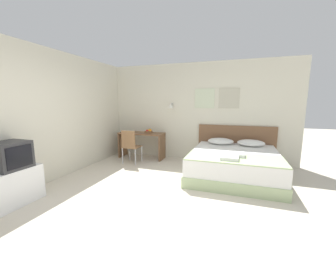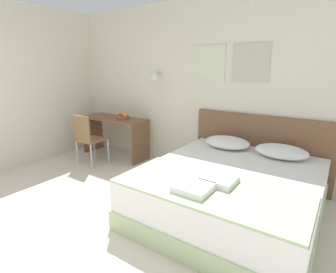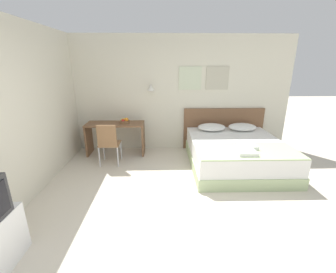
% 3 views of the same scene
% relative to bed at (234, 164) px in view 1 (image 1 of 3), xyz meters
% --- Properties ---
extents(ground_plane, '(24.00, 24.00, 0.00)m').
position_rel_bed_xyz_m(ground_plane, '(-1.20, -1.88, -0.27)').
color(ground_plane, beige).
extents(wall_back, '(5.45, 0.31, 2.65)m').
position_rel_bed_xyz_m(wall_back, '(-1.19, 1.11, 1.06)').
color(wall_back, beige).
rests_on(wall_back, ground_plane).
extents(wall_left, '(0.06, 5.96, 2.65)m').
position_rel_bed_xyz_m(wall_left, '(-3.55, -1.90, 1.06)').
color(wall_left, beige).
rests_on(wall_left, ground_plane).
extents(bed, '(1.82, 2.04, 0.55)m').
position_rel_bed_xyz_m(bed, '(0.00, 0.00, 0.00)').
color(bed, '#B2C693').
rests_on(bed, ground_plane).
extents(headboard, '(1.94, 0.06, 1.00)m').
position_rel_bed_xyz_m(headboard, '(-0.00, 1.05, 0.23)').
color(headboard, brown).
rests_on(headboard, ground_plane).
extents(pillow_left, '(0.64, 0.47, 0.15)m').
position_rel_bed_xyz_m(pillow_left, '(-0.36, 0.74, 0.35)').
color(pillow_left, white).
rests_on(pillow_left, bed).
extents(pillow_right, '(0.64, 0.47, 0.15)m').
position_rel_bed_xyz_m(pillow_right, '(0.36, 0.74, 0.35)').
color(pillow_right, white).
rests_on(pillow_right, bed).
extents(throw_blanket, '(1.77, 0.82, 0.02)m').
position_rel_bed_xyz_m(throw_blanket, '(-0.00, -0.59, 0.29)').
color(throw_blanket, '#B2C693').
rests_on(throw_blanket, bed).
extents(folded_towel_near_foot, '(0.31, 0.30, 0.06)m').
position_rel_bed_xyz_m(folded_towel_near_foot, '(0.05, -0.45, 0.33)').
color(folded_towel_near_foot, white).
rests_on(folded_towel_near_foot, throw_blanket).
extents(folded_towel_mid_bed, '(0.32, 0.31, 0.06)m').
position_rel_bed_xyz_m(folded_towel_mid_bed, '(-0.08, -0.74, 0.33)').
color(folded_towel_mid_bed, white).
rests_on(folded_towel_mid_bed, throw_blanket).
extents(desk, '(1.30, 0.51, 0.74)m').
position_rel_bed_xyz_m(desk, '(-2.57, 0.72, 0.25)').
color(desk, brown).
rests_on(desk, ground_plane).
extents(desk_chair, '(0.41, 0.41, 0.88)m').
position_rel_bed_xyz_m(desk_chair, '(-2.59, 0.10, 0.24)').
color(desk_chair, '#8E6642').
rests_on(desk_chair, ground_plane).
extents(fruit_bowl, '(0.23, 0.23, 0.12)m').
position_rel_bed_xyz_m(fruit_bowl, '(-2.35, 0.73, 0.51)').
color(fruit_bowl, brown).
rests_on(fruit_bowl, desk).
extents(tv_stand, '(0.46, 0.73, 0.57)m').
position_rel_bed_xyz_m(tv_stand, '(-3.27, -2.43, 0.02)').
color(tv_stand, white).
rests_on(tv_stand, ground_plane).
extents(television, '(0.45, 0.49, 0.42)m').
position_rel_bed_xyz_m(television, '(-3.27, -2.43, 0.52)').
color(television, '#2D2D30').
rests_on(television, tv_stand).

